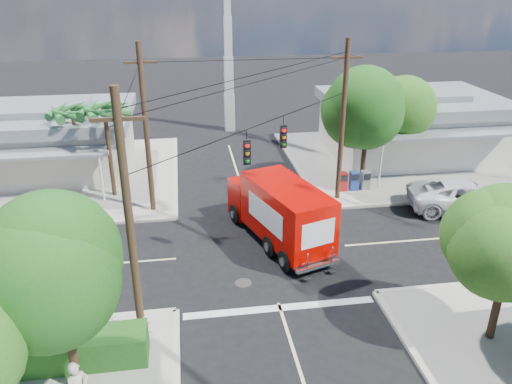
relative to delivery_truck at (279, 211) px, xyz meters
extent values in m
plane|color=black|center=(-0.96, -0.92, -1.60)|extent=(120.00, 120.00, 0.00)
cube|color=#9A958B|center=(10.04, 10.08, -1.53)|extent=(14.00, 14.00, 0.14)
cube|color=#B3AD9E|center=(3.04, 10.08, -1.53)|extent=(0.25, 14.00, 0.14)
cube|color=#B3AD9E|center=(10.04, 3.08, -1.53)|extent=(14.00, 0.25, 0.14)
cube|color=#9A958B|center=(-11.96, 10.08, -1.53)|extent=(14.00, 14.00, 0.14)
cube|color=#B3AD9E|center=(-4.96, 10.08, -1.53)|extent=(0.25, 14.00, 0.14)
cube|color=#B3AD9E|center=(-11.96, 3.08, -1.53)|extent=(14.00, 0.25, 0.14)
cube|color=beige|center=(-0.96, 9.08, -1.59)|extent=(0.12, 12.00, 0.01)
cube|color=beige|center=(9.04, -0.92, -1.59)|extent=(12.00, 0.12, 0.01)
cube|color=beige|center=(-10.96, -0.92, -1.59)|extent=(12.00, 0.12, 0.01)
cube|color=silver|center=(-0.96, -5.22, -1.59)|extent=(7.50, 0.40, 0.01)
cube|color=silver|center=(11.54, 11.08, 0.24)|extent=(11.00, 8.00, 3.40)
cube|color=gray|center=(11.54, 11.08, 2.29)|extent=(11.80, 8.80, 0.70)
cube|color=gray|center=(11.54, 11.08, 2.79)|extent=(6.05, 4.40, 0.50)
cube|color=gray|center=(11.54, 6.18, 1.44)|extent=(9.90, 1.80, 0.15)
cylinder|color=silver|center=(7.14, 5.38, -0.01)|extent=(0.12, 0.12, 2.90)
cube|color=beige|center=(-12.96, 11.58, 0.14)|extent=(10.00, 8.00, 3.20)
cube|color=gray|center=(-12.96, 11.58, 2.09)|extent=(10.80, 8.80, 0.70)
cube|color=gray|center=(-12.96, 11.58, 2.59)|extent=(5.50, 4.40, 0.50)
cube|color=gray|center=(-12.96, 6.68, 1.24)|extent=(9.00, 1.80, 0.15)
cylinder|color=silver|center=(-8.96, 5.88, -0.11)|extent=(0.12, 0.12, 2.70)
cube|color=silver|center=(-0.46, 19.08, -0.10)|extent=(0.80, 0.80, 3.00)
cube|color=silver|center=(-0.46, 19.08, 2.90)|extent=(0.70, 0.70, 3.00)
cube|color=silver|center=(-0.46, 19.08, 5.90)|extent=(0.60, 0.60, 3.00)
cylinder|color=#422D1C|center=(-7.96, -8.42, 0.40)|extent=(0.28, 0.28, 3.71)
sphere|color=#1C551C|center=(-7.96, -8.42, 2.72)|extent=(3.71, 3.71, 3.71)
sphere|color=#1C551C|center=(-8.36, -8.22, 2.95)|extent=(3.02, 3.02, 3.02)
sphere|color=#1C551C|center=(-7.61, -8.72, 2.60)|extent=(3.25, 3.25, 3.25)
cylinder|color=#422D1C|center=(6.24, 5.88, 0.59)|extent=(0.28, 0.28, 4.10)
sphere|color=#1C551C|center=(6.24, 5.88, 3.15)|extent=(4.10, 4.10, 4.10)
sphere|color=#1C551C|center=(5.84, 6.08, 3.41)|extent=(3.33, 3.33, 3.33)
sphere|color=#1C551C|center=(6.59, 5.58, 3.02)|extent=(3.58, 3.58, 3.58)
cylinder|color=#422D1C|center=(8.84, 8.08, 0.34)|extent=(0.28, 0.28, 3.58)
sphere|color=#2E611C|center=(8.84, 8.08, 2.58)|extent=(3.58, 3.58, 3.58)
sphere|color=#2E611C|center=(8.44, 8.28, 2.80)|extent=(2.91, 2.91, 2.91)
sphere|color=#2E611C|center=(9.19, 7.78, 2.46)|extent=(3.14, 3.14, 3.14)
cylinder|color=#422D1C|center=(6.04, -8.12, 0.27)|extent=(0.28, 0.28, 3.46)
sphere|color=#2E611C|center=(6.04, -8.12, 2.43)|extent=(3.46, 3.46, 3.46)
sphere|color=#2E611C|center=(5.64, -7.92, 2.65)|extent=(2.81, 2.81, 2.81)
cylinder|color=#422D1C|center=(-8.46, 6.58, 1.04)|extent=(0.24, 0.24, 5.00)
cone|color=#296D2C|center=(-7.56, 6.58, 3.64)|extent=(0.50, 2.06, 0.98)
cone|color=#296D2C|center=(-7.90, 7.28, 3.64)|extent=(1.92, 1.68, 0.98)
cone|color=#296D2C|center=(-8.66, 7.45, 3.64)|extent=(2.12, 0.95, 0.98)
cone|color=#296D2C|center=(-9.27, 6.97, 3.64)|extent=(1.34, 2.07, 0.98)
cone|color=#296D2C|center=(-9.27, 6.19, 3.64)|extent=(1.34, 2.07, 0.98)
cone|color=#296D2C|center=(-8.66, 5.70, 3.64)|extent=(2.12, 0.95, 0.98)
cone|color=#296D2C|center=(-7.90, 5.87, 3.64)|extent=(1.92, 1.68, 0.98)
cylinder|color=#422D1C|center=(-10.46, 8.08, 0.84)|extent=(0.24, 0.24, 4.60)
cone|color=#296D2C|center=(-9.56, 8.08, 3.24)|extent=(0.50, 2.06, 0.98)
cone|color=#296D2C|center=(-9.90, 8.78, 3.24)|extent=(1.92, 1.68, 0.98)
cone|color=#296D2C|center=(-10.66, 8.95, 3.24)|extent=(2.12, 0.95, 0.98)
cone|color=#296D2C|center=(-11.27, 8.47, 3.24)|extent=(1.34, 2.07, 0.98)
cone|color=#296D2C|center=(-11.27, 7.69, 3.24)|extent=(1.34, 2.07, 0.98)
cone|color=#296D2C|center=(-10.66, 7.20, 3.24)|extent=(2.12, 0.95, 0.98)
cone|color=#296D2C|center=(-9.90, 7.37, 3.24)|extent=(1.92, 1.68, 0.98)
cylinder|color=#473321|center=(-6.16, -6.12, 2.90)|extent=(0.28, 0.28, 9.00)
cube|color=#473321|center=(-6.16, -6.12, 6.40)|extent=(1.60, 0.12, 0.12)
cylinder|color=#473321|center=(4.24, 4.28, 2.90)|extent=(0.28, 0.28, 9.00)
cube|color=#473321|center=(4.24, 4.28, 6.40)|extent=(1.60, 0.12, 0.12)
cylinder|color=#473321|center=(-6.16, 4.28, 2.90)|extent=(0.28, 0.28, 9.00)
cube|color=#473321|center=(-6.16, 4.28, 6.40)|extent=(1.60, 0.12, 0.12)
cylinder|color=black|center=(-0.96, -0.92, 4.60)|extent=(10.43, 10.43, 0.04)
cube|color=black|center=(-1.76, -1.72, 3.65)|extent=(0.30, 0.24, 1.05)
sphere|color=red|center=(-1.76, -1.86, 3.98)|extent=(0.20, 0.20, 0.20)
cube|color=black|center=(0.14, 0.18, 3.65)|extent=(0.30, 0.24, 1.05)
sphere|color=red|center=(0.14, 0.04, 3.98)|extent=(0.20, 0.20, 0.20)
cube|color=silver|center=(-8.76, -6.52, -1.11)|extent=(5.94, 0.05, 0.08)
cube|color=silver|center=(-8.76, -6.52, -0.71)|extent=(5.94, 0.05, 0.08)
cube|color=silver|center=(-5.96, -6.52, -0.96)|extent=(0.09, 0.06, 1.00)
cube|color=#1A4312|center=(-8.96, -7.32, -0.91)|extent=(6.20, 1.20, 1.10)
cube|color=red|center=(4.84, 5.28, -0.91)|extent=(0.50, 0.50, 1.10)
cube|color=#1D3C94|center=(5.54, 5.28, -0.91)|extent=(0.50, 0.50, 1.10)
cube|color=slate|center=(6.24, 5.28, -0.91)|extent=(0.50, 0.50, 1.10)
cube|color=black|center=(-0.04, 0.14, -1.10)|extent=(4.17, 7.30, 0.22)
cube|color=#C70600|center=(-0.91, 2.73, -0.38)|extent=(2.53, 2.13, 1.98)
cube|color=black|center=(-1.11, 3.33, -0.02)|extent=(1.86, 0.81, 0.85)
cube|color=silver|center=(-1.16, 3.50, -1.01)|extent=(1.99, 0.75, 0.31)
cube|color=#C70600|center=(0.21, -0.63, 0.24)|extent=(3.77, 5.65, 2.60)
cube|color=white|center=(1.29, -0.27, 0.38)|extent=(1.04, 3.07, 1.17)
cube|color=white|center=(-0.87, -0.99, 0.38)|extent=(1.04, 3.07, 1.17)
cube|color=white|center=(1.04, -3.12, 0.38)|extent=(1.54, 0.53, 1.17)
cube|color=silver|center=(1.07, -3.23, -1.10)|extent=(2.12, 0.89, 0.16)
cube|color=silver|center=(0.51, -3.54, -0.74)|extent=(0.40, 0.18, 0.90)
cube|color=silver|center=(1.71, -3.14, -0.74)|extent=(0.40, 0.18, 0.90)
cylinder|color=black|center=(-1.85, 2.28, -1.10)|extent=(0.58, 1.03, 0.99)
cylinder|color=black|center=(0.11, 2.93, -1.10)|extent=(0.58, 1.03, 0.99)
cylinder|color=black|center=(-0.20, -2.66, -1.10)|extent=(0.58, 1.03, 0.99)
cylinder|color=black|center=(1.76, -2.01, -1.10)|extent=(0.58, 1.03, 0.99)
imported|color=silver|center=(10.69, 1.82, -0.74)|extent=(6.57, 3.99, 1.70)
camera|label=1|loc=(-4.25, -20.87, 10.33)|focal=35.00mm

